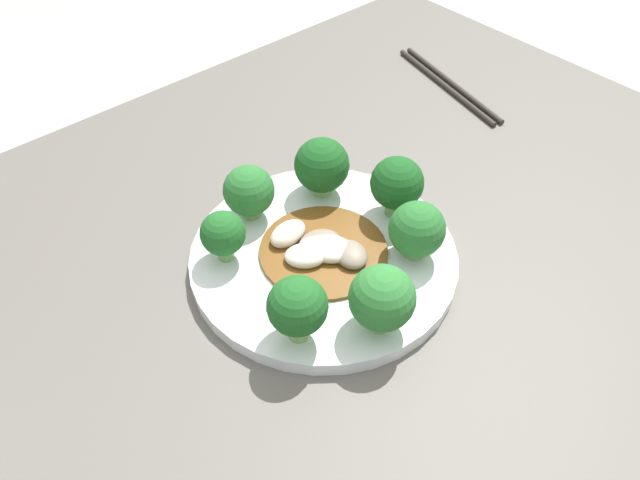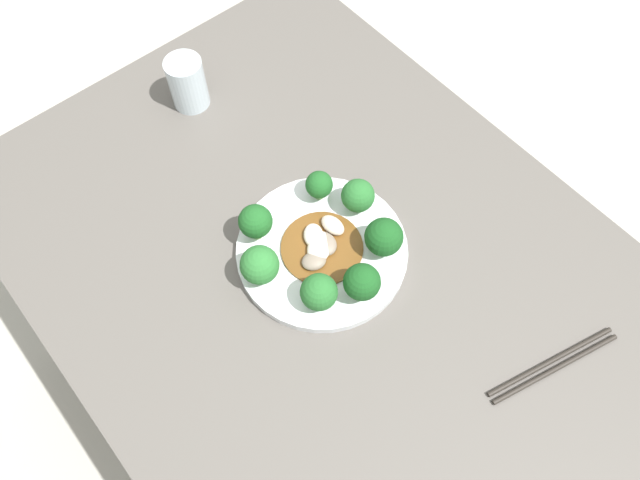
{
  "view_description": "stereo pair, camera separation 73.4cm",
  "coord_description": "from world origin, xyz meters",
  "px_view_note": "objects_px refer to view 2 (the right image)",
  "views": [
    {
      "loc": [
        -0.28,
        -0.31,
        1.17
      ],
      "look_at": [
        -0.0,
        0.01,
        0.75
      ],
      "focal_mm": 35.0,
      "sensor_mm": 36.0,
      "label": 1
    },
    {
      "loc": [
        0.34,
        -0.28,
        1.56
      ],
      "look_at": [
        -0.0,
        0.01,
        0.75
      ],
      "focal_mm": 35.0,
      "sensor_mm": 36.0,
      "label": 2
    }
  ],
  "objects_px": {
    "broccoli_southwest": "(255,222)",
    "broccoli_northeast": "(384,237)",
    "chopsticks": "(553,365)",
    "broccoli_east": "(361,283)",
    "stirfry_center": "(321,244)",
    "broccoli_south": "(260,265)",
    "drinking_glass": "(187,83)",
    "broccoli_north": "(358,196)",
    "broccoli_southeast": "(319,292)",
    "plate": "(320,249)",
    "broccoli_northwest": "(319,185)"
  },
  "relations": [
    {
      "from": "stirfry_center",
      "to": "chopsticks",
      "type": "distance_m",
      "value": 0.37
    },
    {
      "from": "plate",
      "to": "broccoli_northwest",
      "type": "xyz_separation_m",
      "value": [
        -0.07,
        0.06,
        0.04
      ]
    },
    {
      "from": "broccoli_northeast",
      "to": "chopsticks",
      "type": "relative_size",
      "value": 0.31
    },
    {
      "from": "broccoli_northwest",
      "to": "broccoli_southwest",
      "type": "xyz_separation_m",
      "value": [
        -0.01,
        -0.12,
        0.01
      ]
    },
    {
      "from": "broccoli_south",
      "to": "drinking_glass",
      "type": "distance_m",
      "value": 0.38
    },
    {
      "from": "broccoli_northeast",
      "to": "chopsticks",
      "type": "height_order",
      "value": "broccoli_northeast"
    },
    {
      "from": "broccoli_southwest",
      "to": "broccoli_northeast",
      "type": "height_order",
      "value": "same"
    },
    {
      "from": "broccoli_south",
      "to": "broccoli_northeast",
      "type": "height_order",
      "value": "same"
    },
    {
      "from": "broccoli_southwest",
      "to": "broccoli_southeast",
      "type": "height_order",
      "value": "broccoli_southwest"
    },
    {
      "from": "chopsticks",
      "to": "stirfry_center",
      "type": "bearing_deg",
      "value": -159.53
    },
    {
      "from": "broccoli_east",
      "to": "chopsticks",
      "type": "relative_size",
      "value": 0.32
    },
    {
      "from": "broccoli_northeast",
      "to": "drinking_glass",
      "type": "xyz_separation_m",
      "value": [
        -0.44,
        -0.05,
        -0.0
      ]
    },
    {
      "from": "stirfry_center",
      "to": "chopsticks",
      "type": "height_order",
      "value": "stirfry_center"
    },
    {
      "from": "broccoli_north",
      "to": "broccoli_east",
      "type": "xyz_separation_m",
      "value": [
        0.11,
        -0.1,
        0.01
      ]
    },
    {
      "from": "broccoli_north",
      "to": "stirfry_center",
      "type": "distance_m",
      "value": 0.09
    },
    {
      "from": "broccoli_southwest",
      "to": "broccoli_north",
      "type": "height_order",
      "value": "broccoli_southwest"
    },
    {
      "from": "broccoli_north",
      "to": "broccoli_east",
      "type": "relative_size",
      "value": 0.89
    },
    {
      "from": "broccoli_southwest",
      "to": "stirfry_center",
      "type": "relative_size",
      "value": 0.52
    },
    {
      "from": "broccoli_east",
      "to": "stirfry_center",
      "type": "height_order",
      "value": "broccoli_east"
    },
    {
      "from": "broccoli_north",
      "to": "stirfry_center",
      "type": "bearing_deg",
      "value": -79.44
    },
    {
      "from": "plate",
      "to": "broccoli_east",
      "type": "height_order",
      "value": "broccoli_east"
    },
    {
      "from": "broccoli_north",
      "to": "stirfry_center",
      "type": "relative_size",
      "value": 0.47
    },
    {
      "from": "broccoli_northwest",
      "to": "broccoli_southeast",
      "type": "height_order",
      "value": "broccoli_southeast"
    },
    {
      "from": "stirfry_center",
      "to": "drinking_glass",
      "type": "height_order",
      "value": "drinking_glass"
    },
    {
      "from": "broccoli_north",
      "to": "broccoli_northeast",
      "type": "bearing_deg",
      "value": -14.39
    },
    {
      "from": "broccoli_south",
      "to": "chopsticks",
      "type": "height_order",
      "value": "broccoli_south"
    },
    {
      "from": "broccoli_east",
      "to": "broccoli_southwest",
      "type": "bearing_deg",
      "value": -163.1
    },
    {
      "from": "broccoli_north",
      "to": "drinking_glass",
      "type": "xyz_separation_m",
      "value": [
        -0.36,
        -0.07,
        -0.0
      ]
    },
    {
      "from": "plate",
      "to": "broccoli_northeast",
      "type": "xyz_separation_m",
      "value": [
        0.06,
        0.07,
        0.04
      ]
    },
    {
      "from": "broccoli_southwest",
      "to": "chopsticks",
      "type": "height_order",
      "value": "broccoli_southwest"
    },
    {
      "from": "broccoli_east",
      "to": "drinking_glass",
      "type": "bearing_deg",
      "value": 176.82
    },
    {
      "from": "broccoli_north",
      "to": "broccoli_southeast",
      "type": "xyz_separation_m",
      "value": [
        0.08,
        -0.15,
        0.0
      ]
    },
    {
      "from": "broccoli_northeast",
      "to": "drinking_glass",
      "type": "distance_m",
      "value": 0.44
    },
    {
      "from": "broccoli_northwest",
      "to": "broccoli_southwest",
      "type": "relative_size",
      "value": 0.82
    },
    {
      "from": "broccoli_east",
      "to": "chopsticks",
      "type": "bearing_deg",
      "value": 28.83
    },
    {
      "from": "broccoli_southeast",
      "to": "broccoli_east",
      "type": "relative_size",
      "value": 0.91
    },
    {
      "from": "broccoli_east",
      "to": "broccoli_north",
      "type": "bearing_deg",
      "value": 139.85
    },
    {
      "from": "stirfry_center",
      "to": "plate",
      "type": "bearing_deg",
      "value": -96.63
    },
    {
      "from": "broccoli_northeast",
      "to": "drinking_glass",
      "type": "relative_size",
      "value": 0.69
    },
    {
      "from": "broccoli_southwest",
      "to": "broccoli_northeast",
      "type": "bearing_deg",
      "value": 42.46
    },
    {
      "from": "broccoli_southwest",
      "to": "broccoli_northeast",
      "type": "relative_size",
      "value": 1.01
    },
    {
      "from": "broccoli_southwest",
      "to": "broccoli_south",
      "type": "height_order",
      "value": "same"
    },
    {
      "from": "broccoli_north",
      "to": "stirfry_center",
      "type": "xyz_separation_m",
      "value": [
        0.02,
        -0.09,
        -0.03
      ]
    },
    {
      "from": "broccoli_northeast",
      "to": "chopsticks",
      "type": "distance_m",
      "value": 0.3
    },
    {
      "from": "broccoli_southwest",
      "to": "broccoli_east",
      "type": "height_order",
      "value": "broccoli_east"
    },
    {
      "from": "plate",
      "to": "broccoli_south",
      "type": "relative_size",
      "value": 3.96
    },
    {
      "from": "plate",
      "to": "chopsticks",
      "type": "bearing_deg",
      "value": 20.69
    },
    {
      "from": "plate",
      "to": "broccoli_northwest",
      "type": "bearing_deg",
      "value": 140.74
    },
    {
      "from": "broccoli_east",
      "to": "plate",
      "type": "bearing_deg",
      "value": 176.13
    },
    {
      "from": "broccoli_southwest",
      "to": "broccoli_northeast",
      "type": "distance_m",
      "value": 0.19
    }
  ]
}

